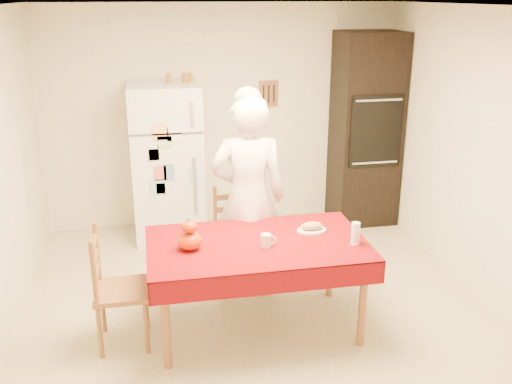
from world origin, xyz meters
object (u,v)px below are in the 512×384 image
object	(u,v)px
refrigerator	(167,163)
wine_glass	(355,233)
oven_cabinet	(366,130)
coffee_mug	(266,241)
pumpkin_lower	(190,241)
chair_left	(112,285)
bread_plate	(312,230)
seated_woman	(248,198)
dining_table	(257,250)
chair_far	(237,235)

from	to	relation	value
refrigerator	wine_glass	distance (m)	2.59
oven_cabinet	wine_glass	distance (m)	2.48
coffee_mug	pumpkin_lower	world-z (taller)	pumpkin_lower
chair_left	bread_plate	size ratio (longest dim) A/B	3.96
oven_cabinet	bread_plate	distance (m)	2.34
wine_glass	chair_left	bearing A→B (deg)	174.48
coffee_mug	bread_plate	xyz separation A→B (m)	(0.42, 0.21, -0.04)
seated_woman	wine_glass	xyz separation A→B (m)	(0.69, -0.78, -0.06)
oven_cabinet	pumpkin_lower	bearing A→B (deg)	-136.22
chair_left	bread_plate	xyz separation A→B (m)	(1.59, 0.12, 0.26)
dining_table	chair_far	world-z (taller)	chair_far
oven_cabinet	chair_left	bearing A→B (deg)	-143.29
refrigerator	pumpkin_lower	size ratio (longest dim) A/B	9.23
refrigerator	oven_cabinet	distance (m)	2.29
coffee_mug	dining_table	bearing A→B (deg)	119.56
chair_far	pumpkin_lower	size ratio (longest dim) A/B	5.16
coffee_mug	wine_glass	xyz separation A→B (m)	(0.68, -0.09, 0.04)
refrigerator	seated_woman	bearing A→B (deg)	-66.49
dining_table	chair_left	distance (m)	1.13
chair_left	bread_plate	distance (m)	1.62
chair_left	bread_plate	bearing A→B (deg)	-85.45
wine_glass	bread_plate	size ratio (longest dim) A/B	0.73
oven_cabinet	dining_table	bearing A→B (deg)	-128.89
chair_left	coffee_mug	world-z (taller)	chair_left
pumpkin_lower	chair_left	bearing A→B (deg)	177.41
wine_glass	bread_plate	world-z (taller)	wine_glass
oven_cabinet	coffee_mug	size ratio (longest dim) A/B	22.00
chair_left	oven_cabinet	bearing A→B (deg)	-53.01
refrigerator	chair_far	world-z (taller)	refrigerator
dining_table	seated_woman	world-z (taller)	seated_woman
wine_glass	refrigerator	bearing A→B (deg)	120.72
chair_far	bread_plate	distance (m)	0.86
chair_left	wine_glass	distance (m)	1.89
refrigerator	oven_cabinet	world-z (taller)	oven_cabinet
chair_far	pumpkin_lower	xyz separation A→B (m)	(-0.48, -0.78, 0.32)
chair_far	refrigerator	bearing A→B (deg)	112.54
refrigerator	chair_left	bearing A→B (deg)	-104.45
bread_plate	chair_far	bearing A→B (deg)	129.22
wine_glass	bread_plate	bearing A→B (deg)	131.02
wine_glass	pumpkin_lower	bearing A→B (deg)	173.10
dining_table	wine_glass	size ratio (longest dim) A/B	9.66
coffee_mug	wine_glass	bearing A→B (deg)	-7.15
chair_far	chair_left	size ratio (longest dim) A/B	1.00
bread_plate	seated_woman	bearing A→B (deg)	132.13
dining_table	chair_far	distance (m)	0.78
seated_woman	coffee_mug	bearing A→B (deg)	96.91
refrigerator	coffee_mug	xyz separation A→B (m)	(0.64, -2.14, -0.04)
coffee_mug	chair_far	bearing A→B (deg)	96.12
dining_table	seated_woman	xyz separation A→B (m)	(0.04, 0.60, 0.22)
refrigerator	dining_table	size ratio (longest dim) A/B	1.00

